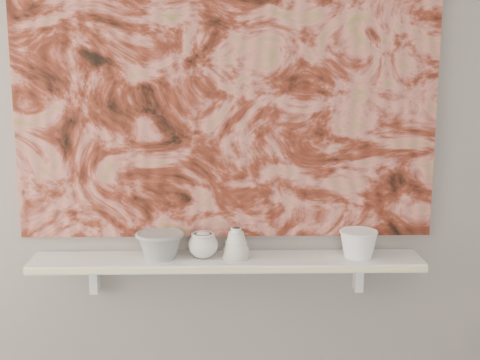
{
  "coord_description": "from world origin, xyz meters",
  "views": [
    {
      "loc": [
        -0.0,
        -0.79,
        1.67
      ],
      "look_at": [
        0.05,
        1.49,
        1.22
      ],
      "focal_mm": 50.0,
      "sensor_mm": 36.0,
      "label": 1
    }
  ],
  "objects_px": {
    "painting": "(226,85)",
    "cup_cream": "(203,245)",
    "shelf": "(227,262)",
    "bowl_grey": "(160,245)",
    "bell_vessel": "(236,243)",
    "bowl_white": "(358,243)"
  },
  "relations": [
    {
      "from": "painting",
      "to": "bowl_grey",
      "type": "relative_size",
      "value": 8.7
    },
    {
      "from": "painting",
      "to": "cup_cream",
      "type": "height_order",
      "value": "painting"
    },
    {
      "from": "painting",
      "to": "cup_cream",
      "type": "xyz_separation_m",
      "value": [
        -0.08,
        -0.08,
        -0.56
      ]
    },
    {
      "from": "painting",
      "to": "bowl_white",
      "type": "bearing_deg",
      "value": -9.66
    },
    {
      "from": "bowl_grey",
      "to": "cup_cream",
      "type": "bearing_deg",
      "value": 0.0
    },
    {
      "from": "bowl_grey",
      "to": "bell_vessel",
      "type": "xyz_separation_m",
      "value": [
        0.27,
        0.0,
        0.01
      ]
    },
    {
      "from": "painting",
      "to": "bowl_grey",
      "type": "bearing_deg",
      "value": -161.36
    },
    {
      "from": "cup_cream",
      "to": "bell_vessel",
      "type": "bearing_deg",
      "value": 0.0
    },
    {
      "from": "painting",
      "to": "bowl_grey",
      "type": "distance_m",
      "value": 0.61
    },
    {
      "from": "bowl_grey",
      "to": "bell_vessel",
      "type": "height_order",
      "value": "bell_vessel"
    },
    {
      "from": "shelf",
      "to": "bowl_grey",
      "type": "xyz_separation_m",
      "value": [
        -0.24,
        0.0,
        0.06
      ]
    },
    {
      "from": "painting",
      "to": "bell_vessel",
      "type": "xyz_separation_m",
      "value": [
        0.03,
        -0.08,
        -0.55
      ]
    },
    {
      "from": "shelf",
      "to": "painting",
      "type": "relative_size",
      "value": 0.93
    },
    {
      "from": "painting",
      "to": "bowl_grey",
      "type": "xyz_separation_m",
      "value": [
        -0.24,
        -0.08,
        -0.56
      ]
    },
    {
      "from": "bowl_white",
      "to": "bowl_grey",
      "type": "bearing_deg",
      "value": 180.0
    },
    {
      "from": "shelf",
      "to": "bell_vessel",
      "type": "relative_size",
      "value": 12.57
    },
    {
      "from": "shelf",
      "to": "painting",
      "type": "height_order",
      "value": "painting"
    },
    {
      "from": "painting",
      "to": "cup_cream",
      "type": "relative_size",
      "value": 14.22
    },
    {
      "from": "cup_cream",
      "to": "bowl_white",
      "type": "height_order",
      "value": "bowl_white"
    },
    {
      "from": "painting",
      "to": "bell_vessel",
      "type": "height_order",
      "value": "painting"
    },
    {
      "from": "shelf",
      "to": "bowl_grey",
      "type": "height_order",
      "value": "bowl_grey"
    },
    {
      "from": "bowl_grey",
      "to": "cup_cream",
      "type": "relative_size",
      "value": 1.63
    }
  ]
}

